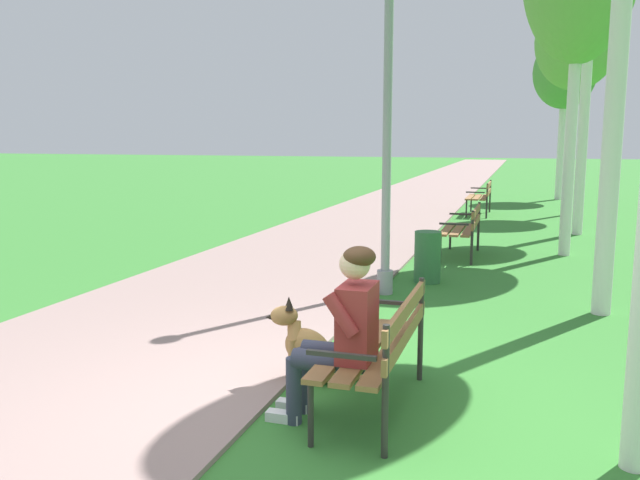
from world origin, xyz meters
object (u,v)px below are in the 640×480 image
(park_bench_near, at_px, (380,342))
(park_bench_mid, at_px, (464,226))
(birch_tree_fifth, at_px, (577,42))
(person_seated_on_near_bench, at_px, (342,328))
(park_bench_far, at_px, (481,195))
(birch_tree_sixth, at_px, (565,73))
(litter_bin, at_px, (428,257))
(lamp_post_near, at_px, (388,113))
(dog_shepherd, at_px, (314,351))

(park_bench_near, distance_m, park_bench_mid, 6.47)
(park_bench_near, distance_m, birch_tree_fifth, 13.90)
(person_seated_on_near_bench, bearing_deg, park_bench_far, 89.73)
(birch_tree_sixth, distance_m, litter_bin, 13.88)
(park_bench_far, bearing_deg, birch_tree_fifth, 17.70)
(lamp_post_near, distance_m, birch_tree_sixth, 14.40)
(dog_shepherd, bearing_deg, litter_bin, 85.29)
(park_bench_near, height_order, park_bench_mid, same)
(birch_tree_fifth, xyz_separation_m, litter_bin, (-2.24, -8.89, -3.91))
(park_bench_near, height_order, birch_tree_sixth, birch_tree_sixth)
(person_seated_on_near_bench, xyz_separation_m, birch_tree_fifth, (2.15, 13.54, 3.58))
(person_seated_on_near_bench, relative_size, birch_tree_sixth, 0.25)
(birch_tree_sixth, bearing_deg, lamp_post_near, -100.50)
(lamp_post_near, xyz_separation_m, birch_tree_fifth, (2.66, 9.71, 2.01))
(park_bench_near, distance_m, park_bench_far, 12.58)
(person_seated_on_near_bench, distance_m, lamp_post_near, 4.17)
(park_bench_near, height_order, park_bench_far, same)
(dog_shepherd, height_order, birch_tree_fifth, birch_tree_fifth)
(park_bench_near, xyz_separation_m, person_seated_on_near_bench, (-0.21, -0.29, 0.17))
(birch_tree_fifth, bearing_deg, person_seated_on_near_bench, -99.04)
(park_bench_mid, xyz_separation_m, birch_tree_sixth, (1.90, 11.14, 3.38))
(dog_shepherd, distance_m, litter_bin, 4.00)
(park_bench_far, bearing_deg, lamp_post_near, -93.57)
(birch_tree_sixth, bearing_deg, park_bench_near, -96.15)
(park_bench_far, distance_m, birch_tree_sixth, 6.39)
(park_bench_mid, height_order, birch_tree_fifth, birch_tree_fifth)
(lamp_post_near, height_order, birch_tree_sixth, birch_tree_sixth)
(birch_tree_sixth, xyz_separation_m, litter_bin, (-2.19, -13.24, -3.54))
(person_seated_on_near_bench, xyz_separation_m, lamp_post_near, (-0.50, 3.83, 1.57))
(park_bench_far, distance_m, litter_bin, 8.22)
(park_bench_mid, relative_size, park_bench_far, 1.00)
(dog_shepherd, bearing_deg, birch_tree_fifth, 78.70)
(lamp_post_near, bearing_deg, park_bench_mid, 76.45)
(person_seated_on_near_bench, bearing_deg, litter_bin, 91.11)
(park_bench_far, xyz_separation_m, dog_shepherd, (-0.48, -12.20, -0.25))
(birch_tree_fifth, bearing_deg, park_bench_far, -162.30)
(birch_tree_sixth, bearing_deg, park_bench_mid, -99.69)
(litter_bin, bearing_deg, park_bench_mid, 82.09)
(dog_shepherd, height_order, birch_tree_sixth, birch_tree_sixth)
(person_seated_on_near_bench, height_order, birch_tree_fifth, birch_tree_fifth)
(birch_tree_sixth, relative_size, litter_bin, 7.20)
(lamp_post_near, bearing_deg, park_bench_far, 86.43)
(birch_tree_fifth, relative_size, birch_tree_sixth, 1.09)
(park_bench_mid, bearing_deg, park_bench_near, -89.96)
(person_seated_on_near_bench, distance_m, birch_tree_sixth, 18.30)
(dog_shepherd, xyz_separation_m, lamp_post_near, (-0.09, 3.16, 1.99))
(park_bench_near, relative_size, birch_tree_fifth, 0.27)
(dog_shepherd, relative_size, litter_bin, 1.13)
(dog_shepherd, bearing_deg, park_bench_far, 87.75)
(park_bench_far, distance_m, lamp_post_near, 9.23)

